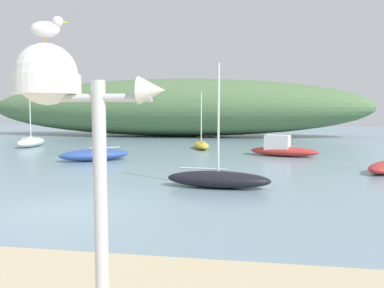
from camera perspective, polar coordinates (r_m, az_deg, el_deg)
The scene contains 9 objects.
ground_plane at distance 11.72m, azimuth -18.13°, elevation -9.08°, with size 120.00×120.00×0.00m, color #7A99A8.
distant_hill at distance 42.83m, azimuth -2.87°, elevation 5.32°, with size 41.96×10.00×6.17m, color #517547.
mast_structure at distance 3.61m, azimuth -18.58°, elevation 5.61°, with size 1.35×0.58×3.17m.
seagull_on_radar at distance 3.74m, azimuth -20.35°, elevation 15.62°, with size 0.33×0.19×0.23m.
sailboat_far_right at distance 22.37m, azimuth -14.00°, elevation -1.52°, with size 3.95×3.29×3.56m.
motorboat_inner_mooring at distance 24.47m, azimuth 12.97°, elevation -0.67°, with size 4.31×2.30×1.29m.
sailboat_off_point at distance 32.30m, azimuth -22.39°, elevation 0.25°, with size 1.34×3.57×3.77m.
sailboat_mid_channel at distance 14.19m, azimuth 3.82°, elevation -5.08°, with size 3.86×1.39×4.45m.
sailboat_centre_water at distance 28.32m, azimuth 1.35°, elevation -0.13°, with size 1.91×3.48×4.06m.
Camera 1 is at (5.29, -10.08, 2.79)m, focal length 36.62 mm.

